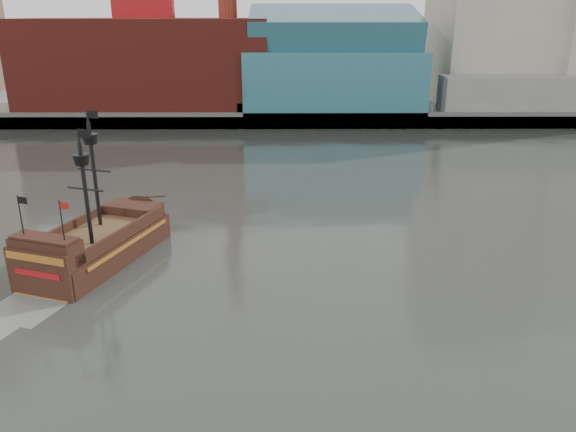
{
  "coord_description": "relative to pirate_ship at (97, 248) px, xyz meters",
  "views": [
    {
      "loc": [
        1.63,
        -28.75,
        17.83
      ],
      "look_at": [
        1.91,
        9.38,
        4.0
      ],
      "focal_mm": 35.0,
      "sensor_mm": 36.0,
      "label": 1
    }
  ],
  "objects": [
    {
      "name": "pirate_ship",
      "position": [
        0.0,
        0.0,
        0.0
      ],
      "size": [
        9.68,
        16.68,
        11.98
      ],
      "rotation": [
        0.0,
        0.0,
        -0.33
      ],
      "color": "black",
      "rests_on": "ground"
    },
    {
      "name": "promenade_far",
      "position": [
        12.55,
        81.65,
        -0.09
      ],
      "size": [
        220.0,
        60.0,
        2.0
      ],
      "primitive_type": "cube",
      "color": "slate",
      "rests_on": "ground"
    },
    {
      "name": "ground",
      "position": [
        12.55,
        -10.35,
        -1.09
      ],
      "size": [
        400.0,
        400.0,
        0.0
      ],
      "primitive_type": "plane",
      "color": "#272A25",
      "rests_on": "ground"
    },
    {
      "name": "seawall",
      "position": [
        12.55,
        52.15,
        0.21
      ],
      "size": [
        220.0,
        1.0,
        2.6
      ],
      "primitive_type": "cube",
      "color": "#4C4C49",
      "rests_on": "ground"
    }
  ]
}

